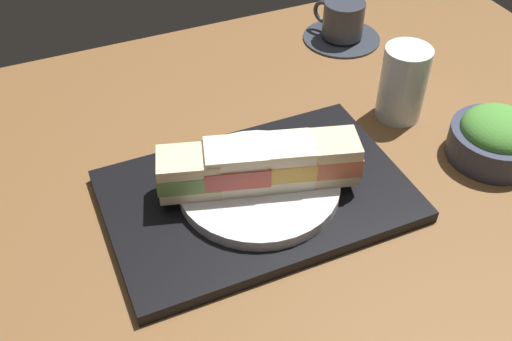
% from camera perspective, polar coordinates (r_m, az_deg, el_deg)
% --- Properties ---
extents(ground_plane, '(1.40, 1.00, 0.03)m').
position_cam_1_polar(ground_plane, '(0.82, -0.15, -4.36)').
color(ground_plane, brown).
extents(serving_tray, '(0.40, 0.26, 0.02)m').
position_cam_1_polar(serving_tray, '(0.81, 0.11, -2.43)').
color(serving_tray, black).
rests_on(serving_tray, ground_plane).
extents(sandwich_plate, '(0.22, 0.22, 0.02)m').
position_cam_1_polar(sandwich_plate, '(0.80, 0.27, -1.42)').
color(sandwich_plate, silver).
rests_on(sandwich_plate, serving_tray).
extents(sandwich_nearmost, '(0.10, 0.08, 0.05)m').
position_cam_1_polar(sandwich_nearmost, '(0.77, -6.42, -0.20)').
color(sandwich_nearmost, beige).
rests_on(sandwich_nearmost, sandwich_plate).
extents(sandwich_inner_near, '(0.10, 0.08, 0.06)m').
position_cam_1_polar(sandwich_inner_near, '(0.77, -1.95, 0.43)').
color(sandwich_inner_near, '#EFE5C1').
rests_on(sandwich_inner_near, sandwich_plate).
extents(sandwich_inner_far, '(0.10, 0.08, 0.06)m').
position_cam_1_polar(sandwich_inner_far, '(0.78, 2.49, 0.86)').
color(sandwich_inner_far, '#EFE5C1').
rests_on(sandwich_inner_far, sandwich_plate).
extents(sandwich_farmost, '(0.09, 0.08, 0.06)m').
position_cam_1_polar(sandwich_farmost, '(0.79, 6.81, 1.23)').
color(sandwich_farmost, beige).
rests_on(sandwich_farmost, sandwich_plate).
extents(salad_bowl, '(0.13, 0.13, 0.08)m').
position_cam_1_polar(salad_bowl, '(0.93, 21.90, 2.93)').
color(salad_bowl, '#33384C').
rests_on(salad_bowl, ground_plane).
extents(coffee_cup, '(0.15, 0.15, 0.08)m').
position_cam_1_polar(coffee_cup, '(1.16, 8.22, 13.68)').
color(coffee_cup, '#333842').
rests_on(coffee_cup, ground_plane).
extents(drinking_glass, '(0.07, 0.07, 0.12)m').
position_cam_1_polar(drinking_glass, '(0.96, 13.83, 8.08)').
color(drinking_glass, silver).
rests_on(drinking_glass, ground_plane).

